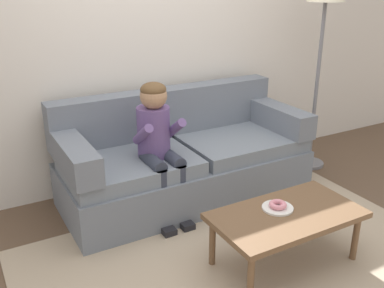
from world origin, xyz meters
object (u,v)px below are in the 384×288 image
couch (183,160)px  floor_lamp (325,7)px  donut (278,205)px  toy_controller (283,217)px  coffee_table (286,218)px  person_child (158,138)px

couch → floor_lamp: bearing=-1.8°
donut → toy_controller: donut is taller
couch → donut: size_ratio=17.68×
coffee_table → floor_lamp: (1.34, 1.17, 1.23)m
person_child → toy_controller: 1.20m
couch → person_child: size_ratio=1.93×
donut → floor_lamp: 2.09m
couch → coffee_table: bearing=-84.0°
coffee_table → donut: bearing=107.4°
toy_controller → donut: bearing=-161.7°
couch → toy_controller: couch is taller
coffee_table → floor_lamp: bearing=41.2°
coffee_table → person_child: 1.15m
floor_lamp → person_child: bearing=-174.9°
coffee_table → person_child: (-0.46, 1.01, 0.32)m
coffee_table → toy_controller: 0.66m
person_child → donut: person_child is taller
couch → person_child: person_child is taller
coffee_table → toy_controller: bearing=49.5°
couch → coffee_table: (0.13, -1.21, 0.01)m
couch → person_child: 0.51m
toy_controller → couch: bearing=98.3°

